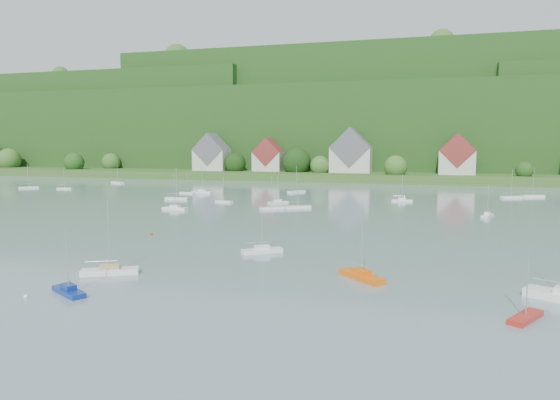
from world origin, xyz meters
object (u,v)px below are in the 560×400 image
Objects in this scene: near_sailboat_2 at (110,270)px; near_sailboat_5 at (362,275)px; near_sailboat_1 at (69,290)px; near_sailboat_3 at (262,250)px; near_sailboat_7 at (526,317)px.

near_sailboat_5 is at bearing -15.18° from near_sailboat_2.
near_sailboat_5 is (27.00, 13.47, 0.04)m from near_sailboat_1.
near_sailboat_3 is (13.06, 15.53, -0.03)m from near_sailboat_2.
near_sailboat_7 is at bearing 35.19° from near_sailboat_1.
near_sailboat_5 is 17.46m from near_sailboat_7.
near_sailboat_7 is (14.80, -9.26, -0.14)m from near_sailboat_5.
near_sailboat_7 is at bearing 12.14° from near_sailboat_5.
near_sailboat_3 is 1.20× the size of near_sailboat_7.
near_sailboat_5 is (14.59, -9.87, 0.02)m from near_sailboat_3.
near_sailboat_2 is 42.60m from near_sailboat_7.
near_sailboat_2 is 1.14× the size of near_sailboat_3.
near_sailboat_5 is at bearing 55.95° from near_sailboat_1.
near_sailboat_7 is (41.80, 4.21, -0.10)m from near_sailboat_1.
near_sailboat_1 is 42.01m from near_sailboat_7.
near_sailboat_2 reaches higher than near_sailboat_5.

